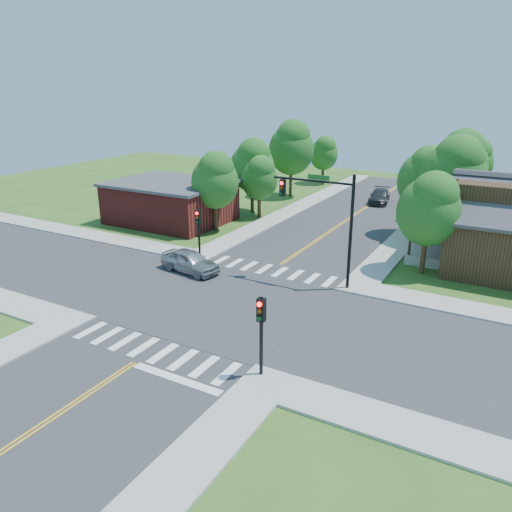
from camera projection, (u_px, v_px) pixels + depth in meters
The scene contains 25 objects.
ground at pixel (223, 304), 29.10m from camera, with size 100.00×100.00×0.00m, color #2C581B.
road_ns at pixel (223, 304), 29.10m from camera, with size 10.00×90.00×0.04m, color #2D2D30.
road_ew at pixel (223, 303), 29.09m from camera, with size 90.00×10.00×0.04m, color #2D2D30.
intersection_patch at pixel (223, 304), 29.10m from camera, with size 10.20×10.20×0.06m, color #2D2D30.
sidewalk_nw at pixel (175, 212), 49.41m from camera, with size 40.00×40.00×0.14m.
crosswalk_north at pixel (272, 270), 34.20m from camera, with size 8.85×2.00×0.01m.
crosswalk_south at pixel (153, 350), 23.98m from camera, with size 8.85×2.00×0.01m.
centerline at pixel (223, 303), 29.09m from camera, with size 0.30×90.00×0.01m.
stop_bar at pixel (177, 379), 21.68m from camera, with size 4.60×0.45×0.09m, color white.
signal_mast_ne at pixel (325, 211), 30.31m from camera, with size 5.30×0.42×7.20m.
signal_pole_se at pixel (261, 322), 21.01m from camera, with size 0.34×0.42×3.80m.
signal_pole_nw at pixel (198, 225), 35.41m from camera, with size 0.34×0.42×3.80m.
building_nw at pixel (171, 201), 45.91m from camera, with size 10.40×8.40×3.73m.
tree_e_a at pixel (430, 207), 32.25m from camera, with size 4.12×3.91×7.00m.
tree_e_b at pixel (454, 173), 38.09m from camera, with size 5.09×4.84×8.66m.
tree_e_c at pixel (460, 161), 44.35m from camera, with size 5.02×4.77×8.53m.
tree_e_d at pixel (474, 160), 52.28m from camera, with size 4.06×3.86×6.90m.
tree_w_a at pixel (215, 179), 42.05m from camera, with size 4.09×3.88×6.95m.
tree_w_b at pixel (253, 164), 48.05m from camera, with size 4.33×4.11×7.36m.
tree_w_c at pixel (292, 146), 54.79m from camera, with size 5.04×4.79×8.58m.
tree_w_d at pixel (324, 152), 62.58m from camera, with size 3.57×3.39×6.07m.
tree_house at pixel (426, 177), 40.37m from camera, with size 4.46×4.24×7.59m.
tree_bldg at pixel (260, 177), 46.61m from camera, with size 3.50×3.33×5.96m.
car_silver at pixel (190, 262), 33.74m from camera, with size 4.70×2.50×1.52m, color #A0A3A7.
car_dgrey at pixel (379, 197), 53.33m from camera, with size 2.77×5.09×1.40m, color #2A2C2E.
Camera 1 is at (14.66, -22.24, 12.20)m, focal length 35.00 mm.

